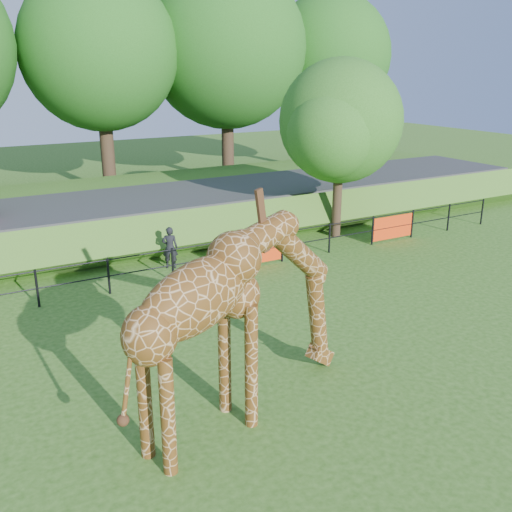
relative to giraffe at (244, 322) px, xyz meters
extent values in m
plane|color=#2C5615|center=(1.45, -0.63, -1.93)|extent=(90.00, 90.00, 0.00)
cube|color=#2C5615|center=(1.45, 14.87, -1.28)|extent=(40.00, 9.00, 1.30)
cube|color=#313234|center=(1.45, 13.37, -0.57)|extent=(40.00, 5.00, 0.12)
imported|color=black|center=(1.87, 8.64, -1.22)|extent=(0.61, 0.52, 1.41)
cylinder|color=#302315|center=(8.95, 8.97, -0.33)|extent=(0.36, 0.36, 3.20)
sphere|color=#285D1A|center=(8.95, 8.97, 2.54)|extent=(4.60, 4.60, 4.60)
sphere|color=#285D1A|center=(10.10, 9.66, 2.08)|extent=(3.45, 3.45, 3.45)
sphere|color=#285D1A|center=(8.03, 8.28, 2.19)|extent=(3.22, 3.22, 3.22)
cylinder|color=#302315|center=(3.45, 21.37, 0.57)|extent=(0.70, 0.70, 5.00)
sphere|color=#1C4E14|center=(3.45, 21.37, 5.22)|extent=(7.80, 7.80, 7.80)
cylinder|color=#302315|center=(10.45, 21.37, 0.57)|extent=(0.70, 0.70, 5.00)
sphere|color=#1C4E14|center=(10.45, 21.37, 5.49)|extent=(8.80, 8.80, 8.80)
cylinder|color=#302315|center=(17.45, 21.37, 0.57)|extent=(0.70, 0.70, 5.00)
sphere|color=#1C4E14|center=(17.45, 21.37, 5.11)|extent=(7.40, 7.40, 7.40)
camera|label=1|loc=(-4.49, -8.40, 4.43)|focal=40.00mm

